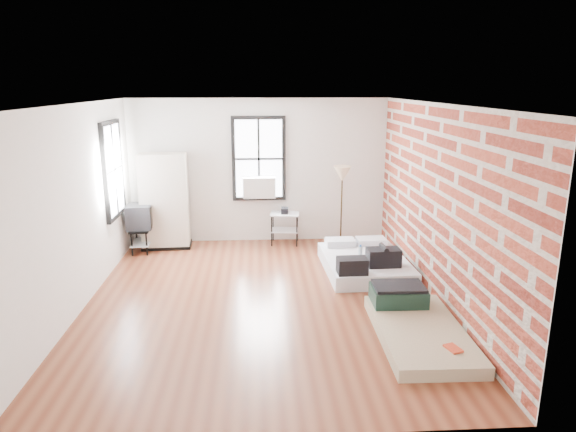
{
  "coord_description": "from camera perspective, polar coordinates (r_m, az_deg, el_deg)",
  "views": [
    {
      "loc": [
        -0.03,
        -6.94,
        3.06
      ],
      "look_at": [
        0.41,
        0.3,
        1.18
      ],
      "focal_mm": 32.0,
      "sensor_mm": 36.0,
      "label": 1
    }
  ],
  "objects": [
    {
      "name": "ground",
      "position": [
        7.58,
        -2.98,
        -9.32
      ],
      "size": [
        6.0,
        6.0,
        0.0
      ],
      "primitive_type": "plane",
      "color": "#5B2918",
      "rests_on": "ground"
    },
    {
      "name": "room_shell",
      "position": [
        7.42,
        -1.39,
        4.23
      ],
      "size": [
        5.02,
        6.02,
        2.8
      ],
      "color": "silver",
      "rests_on": "ground"
    },
    {
      "name": "mattress_main",
      "position": [
        8.72,
        8.53,
        -5.1
      ],
      "size": [
        1.39,
        1.84,
        0.58
      ],
      "rotation": [
        0.0,
        0.0,
        0.03
      ],
      "color": "white",
      "rests_on": "ground"
    },
    {
      "name": "mattress_bare",
      "position": [
        6.82,
        13.88,
        -11.43
      ],
      "size": [
        1.06,
        1.97,
        0.42
      ],
      "rotation": [
        0.0,
        0.0,
        -0.02
      ],
      "color": "tan",
      "rests_on": "ground"
    },
    {
      "name": "wardrobe",
      "position": [
        9.98,
        -13.55,
        1.59
      ],
      "size": [
        0.94,
        0.57,
        1.81
      ],
      "rotation": [
        0.0,
        0.0,
        0.05
      ],
      "color": "black",
      "rests_on": "ground"
    },
    {
      "name": "side_table",
      "position": [
        10.0,
        -0.37,
        -0.36
      ],
      "size": [
        0.59,
        0.5,
        0.73
      ],
      "rotation": [
        0.0,
        0.0,
        -0.11
      ],
      "color": "black",
      "rests_on": "ground"
    },
    {
      "name": "floor_lamp",
      "position": [
        9.88,
        6.04,
        4.2
      ],
      "size": [
        0.33,
        0.33,
        1.54
      ],
      "color": "#2E230F",
      "rests_on": "ground"
    },
    {
      "name": "tv_stand",
      "position": [
        9.89,
        -16.1,
        -0.25
      ],
      "size": [
        0.48,
        0.66,
        0.9
      ],
      "rotation": [
        0.0,
        0.0,
        0.06
      ],
      "color": "black",
      "rests_on": "ground"
    }
  ]
}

